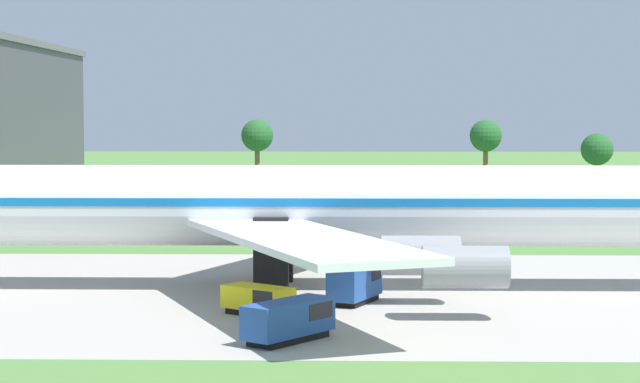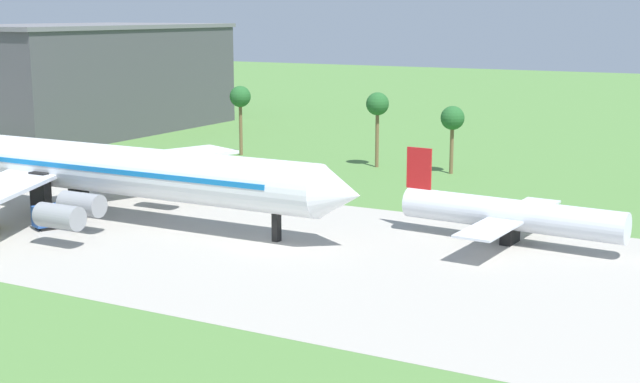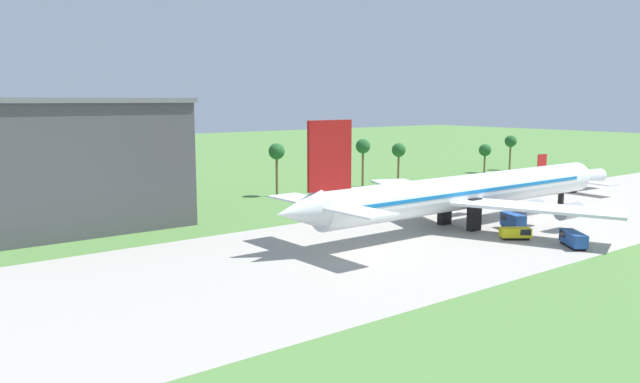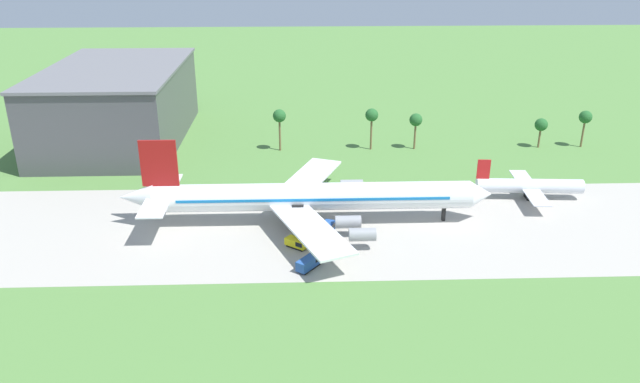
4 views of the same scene
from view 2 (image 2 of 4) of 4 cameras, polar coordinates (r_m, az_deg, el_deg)
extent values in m
plane|color=#517F3D|center=(93.19, -3.50, -3.55)|extent=(600.00, 600.00, 0.00)
cube|color=#A8A399|center=(93.19, -3.50, -3.55)|extent=(320.00, 44.00, 0.02)
cylinder|color=white|center=(110.67, -15.18, 1.60)|extent=(65.86, 5.75, 5.75)
cone|color=white|center=(90.37, 1.28, -0.14)|extent=(4.60, 5.63, 5.63)
cube|color=#146BB7|center=(110.60, -15.20, 1.82)|extent=(55.98, 5.86, 0.57)
cube|color=white|center=(120.94, -11.27, 2.10)|extent=(16.61, 26.77, 0.44)
cylinder|color=gray|center=(101.69, -15.00, -0.78)|extent=(5.17, 2.59, 2.59)
cylinder|color=gray|center=(96.08, -16.33, -1.55)|extent=(5.17, 2.59, 2.59)
cylinder|color=gray|center=(111.87, -10.18, 0.52)|extent=(5.17, 2.59, 2.59)
cylinder|color=gray|center=(114.98, -7.50, 0.89)|extent=(5.17, 2.59, 2.59)
cube|color=black|center=(94.67, -2.81, -1.63)|extent=(0.70, 0.90, 5.36)
cube|color=black|center=(111.34, -17.44, -0.18)|extent=(2.40, 1.20, 5.36)
cube|color=black|center=(115.73, -15.22, 0.37)|extent=(2.40, 1.20, 5.36)
cylinder|color=silver|center=(95.83, 12.12, -1.45)|extent=(24.20, 4.98, 3.28)
cube|color=red|center=(99.22, 6.36, 1.49)|extent=(2.97, 0.45, 4.60)
cube|color=silver|center=(95.90, 12.11, -1.64)|extent=(5.46, 21.85, 0.24)
cube|color=black|center=(96.18, 12.08, -2.36)|extent=(1.41, 3.03, 3.12)
cube|color=black|center=(105.45, -16.54, -2.13)|extent=(3.29, 4.53, 0.40)
cube|color=#234C99|center=(105.15, -16.58, -1.42)|extent=(3.76, 5.28, 2.30)
cube|color=black|center=(105.57, -15.92, -1.14)|extent=(2.55, 2.37, 0.90)
cube|color=#47474C|center=(190.40, -15.18, 6.90)|extent=(36.00, 60.00, 20.85)
cube|color=slate|center=(189.93, -15.35, 10.16)|extent=(36.72, 61.20, 0.80)
cylinder|color=brown|center=(135.92, 8.42, 2.78)|extent=(0.56, 0.56, 7.89)
sphere|color=#235B28|center=(135.33, 8.48, 4.68)|extent=(3.60, 3.60, 3.60)
cylinder|color=brown|center=(140.47, 3.67, 3.47)|extent=(0.56, 0.56, 9.41)
sphere|color=#235B28|center=(139.84, 3.70, 5.62)|extent=(3.60, 3.60, 3.60)
cylinder|color=brown|center=(152.84, -5.09, 4.09)|extent=(0.56, 0.56, 9.43)
sphere|color=#235B28|center=(152.26, -5.13, 6.08)|extent=(3.60, 3.60, 3.60)
camera|label=1|loc=(74.60, -63.05, -3.79)|focal=65.00mm
camera|label=3|loc=(161.00, -57.78, 5.16)|focal=35.00mm
camera|label=4|loc=(94.15, -93.15, 20.20)|focal=35.00mm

